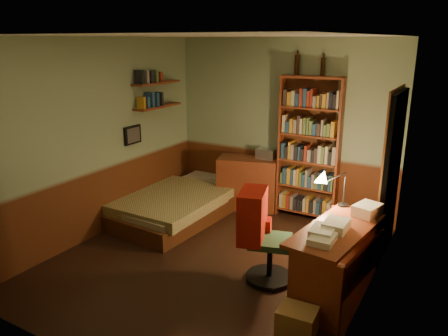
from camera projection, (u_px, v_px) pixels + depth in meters
The scene contains 23 objects.
floor at pixel (214, 261), 5.28m from camera, with size 3.50×4.00×0.02m, color black.
ceiling at pixel (212, 35), 4.53m from camera, with size 3.50×4.00×0.02m, color silver.
wall_back at pixel (283, 127), 6.57m from camera, with size 3.50×0.02×2.60m, color #8AA481.
wall_left at pixel (99, 139), 5.75m from camera, with size 0.02×4.00×2.60m, color #8AA481.
wall_right at pixel (374, 181), 4.06m from camera, with size 0.02×4.00×2.60m, color #8AA481.
wall_front at pixel (71, 217), 3.24m from camera, with size 3.50×0.02×2.60m, color #8AA481.
doorway at pixel (392, 175), 5.24m from camera, with size 0.06×0.90×2.00m, color black.
door_trim at pixel (388, 175), 5.26m from camera, with size 0.02×0.98×2.08m, color #482511.
bed at pixel (181, 195), 6.55m from camera, with size 1.16×2.17×0.65m, color olive.
dresser at pixel (248, 183), 6.84m from camera, with size 0.91×0.45×0.81m, color maroon.
mini_stereo at pixel (266, 153), 6.69m from camera, with size 0.29×0.22×0.15m, color #B2B2B7.
bookshelf at pixel (309, 150), 6.28m from camera, with size 0.89×0.28×2.08m, color maroon.
bottle_left at pixel (297, 65), 6.17m from camera, with size 0.07×0.07×0.28m, color black.
bottle_right at pixel (323, 67), 5.99m from camera, with size 0.06×0.06×0.24m, color black.
desk at pixel (335, 260), 4.53m from camera, with size 0.56×1.35×0.72m, color maroon.
paper_stack at pixel (367, 210), 4.74m from camera, with size 0.23×0.31×0.12m, color silver.
desk_lamp at pixel (345, 178), 4.93m from camera, with size 0.20×0.20×0.68m, color black.
office_chair at pixel (270, 236), 4.69m from camera, with size 0.53×0.47×1.06m, color #2A4D31.
red_jacket at pixel (261, 156), 4.75m from camera, with size 0.26×0.48×0.56m, color #B41A0F.
wall_shelf_lower at pixel (158, 106), 6.52m from camera, with size 0.20×0.90×0.03m, color maroon.
wall_shelf_upper at pixel (157, 83), 6.42m from camera, with size 0.20×0.90×0.03m, color maroon.
framed_picture at pixel (133, 135), 6.25m from camera, with size 0.04×0.32×0.26m, color black.
cardboard_box_b at pixel (297, 321), 3.94m from camera, with size 0.34×0.28×0.24m, color olive.
Camera 1 is at (2.49, -4.04, 2.56)m, focal length 35.00 mm.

